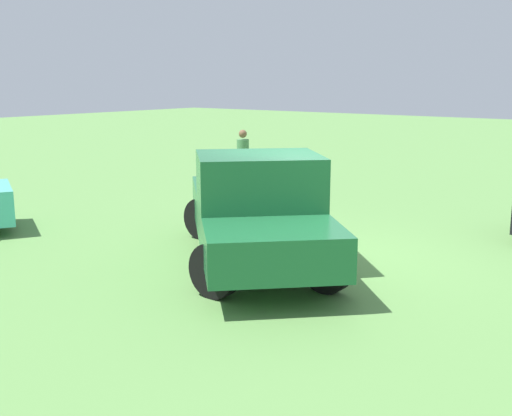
% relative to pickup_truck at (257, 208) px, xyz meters
% --- Properties ---
extents(ground_plane, '(80.00, 80.00, 0.00)m').
position_rel_pickup_truck_xyz_m(ground_plane, '(0.51, 0.80, -0.93)').
color(ground_plane, '#5B8C47').
extents(pickup_truck, '(4.91, 4.90, 1.81)m').
position_rel_pickup_truck_xyz_m(pickup_truck, '(0.00, 0.00, 0.00)').
color(pickup_truck, black).
rests_on(pickup_truck, ground_plane).
extents(person_visitor, '(0.45, 0.45, 1.64)m').
position_rel_pickup_truck_xyz_m(person_visitor, '(-4.37, 5.10, -0.02)').
color(person_visitor, '#7A6B51').
rests_on(person_visitor, ground_plane).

